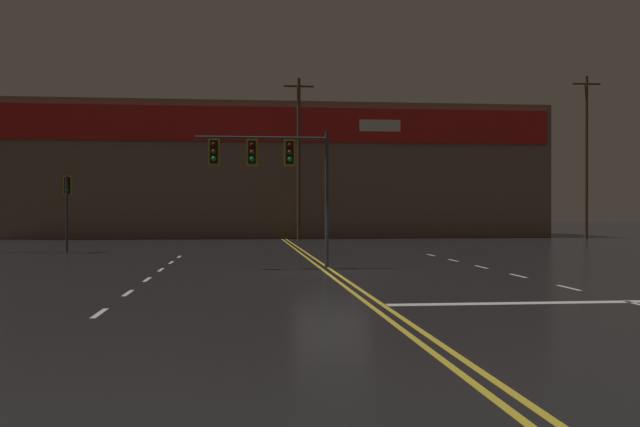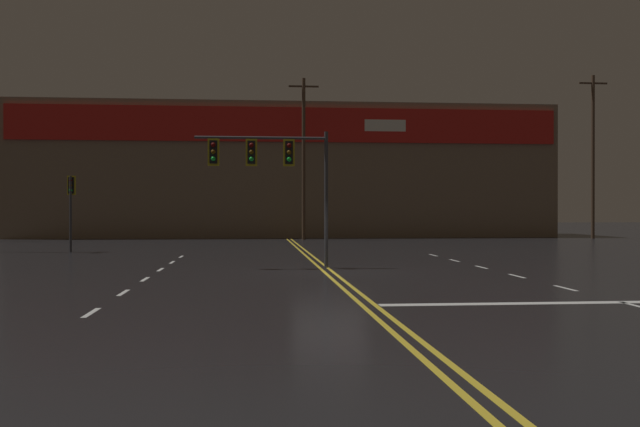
# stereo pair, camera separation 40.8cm
# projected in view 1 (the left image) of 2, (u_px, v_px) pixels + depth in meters

# --- Properties ---
(ground_plane) EXTENTS (200.00, 200.00, 0.00)m
(ground_plane) POSITION_uv_depth(u_px,v_px,m) (331.00, 273.00, 24.18)
(ground_plane) COLOR black
(road_markings) EXTENTS (17.49, 60.00, 0.01)m
(road_markings) POSITION_uv_depth(u_px,v_px,m) (378.00, 277.00, 22.52)
(road_markings) COLOR gold
(road_markings) RESTS_ON ground
(traffic_signal_median) EXTENTS (4.88, 0.36, 5.03)m
(traffic_signal_median) POSITION_uv_depth(u_px,v_px,m) (269.00, 161.00, 26.04)
(traffic_signal_median) COLOR #38383D
(traffic_signal_median) RESTS_ON ground
(traffic_signal_corner_northwest) EXTENTS (0.42, 0.36, 3.91)m
(traffic_signal_corner_northwest) POSITION_uv_depth(u_px,v_px,m) (67.00, 196.00, 36.27)
(traffic_signal_corner_northwest) COLOR #38383D
(traffic_signal_corner_northwest) RESTS_ON ground
(building_backdrop) EXTENTS (42.63, 10.23, 10.51)m
(building_backdrop) POSITION_uv_depth(u_px,v_px,m) (280.00, 173.00, 59.17)
(building_backdrop) COLOR #7A6651
(building_backdrop) RESTS_ON ground
(utility_pole_row) EXTENTS (47.78, 0.26, 12.37)m
(utility_pole_row) POSITION_uv_depth(u_px,v_px,m) (312.00, 158.00, 52.01)
(utility_pole_row) COLOR #4C3828
(utility_pole_row) RESTS_ON ground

